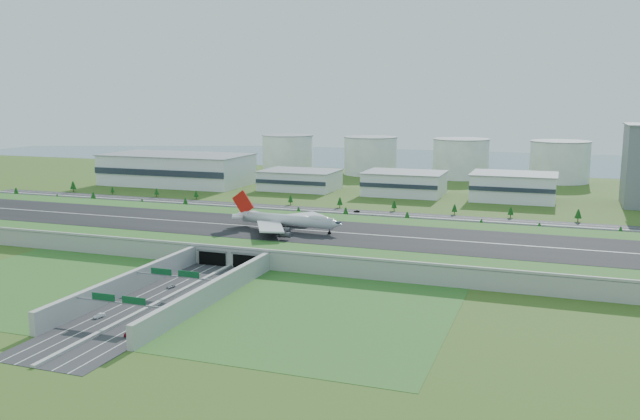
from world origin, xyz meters
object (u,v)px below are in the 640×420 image
(boeing_747, at_px, (287,220))
(car_3, at_px, (129,333))
(car_4, at_px, (185,205))
(car_5, at_px, (357,211))
(fuel_tank_a, at_px, (288,153))
(car_2, at_px, (226,277))
(car_0, at_px, (171,286))
(car_7, at_px, (248,205))
(car_1, at_px, (99,316))

(boeing_747, distance_m, car_3, 135.81)
(car_4, distance_m, car_5, 117.70)
(fuel_tank_a, bearing_deg, car_5, -57.26)
(car_2, height_order, car_5, car_2)
(car_0, height_order, car_5, car_0)
(boeing_747, height_order, car_4, boeing_747)
(car_5, bearing_deg, car_7, -106.21)
(fuel_tank_a, height_order, car_7, fuel_tank_a)
(boeing_747, xyz_separation_m, car_7, (-72.18, 105.57, -12.59))
(car_3, height_order, car_4, car_4)
(car_0, relative_size, car_7, 0.79)
(fuel_tank_a, bearing_deg, car_2, -71.36)
(boeing_747, xyz_separation_m, car_2, (-0.65, -64.76, -12.66))
(boeing_747, xyz_separation_m, car_0, (-14.60, -84.84, -12.64))
(car_4, xyz_separation_m, car_7, (39.08, 17.43, -0.06))
(car_3, bearing_deg, car_5, -104.68)
(boeing_747, distance_m, car_0, 87.01)
(car_4, distance_m, car_7, 42.79)
(car_1, height_order, car_5, car_1)
(car_2, bearing_deg, car_7, -64.86)
(car_7, bearing_deg, car_4, -88.77)
(car_0, xyz_separation_m, car_5, (19.66, 190.93, -0.03))
(boeing_747, relative_size, car_3, 11.99)
(boeing_747, bearing_deg, car_3, -84.78)
(car_3, xyz_separation_m, car_4, (-112.85, 223.35, 0.06))
(car_1, bearing_deg, car_7, 119.69)
(car_3, height_order, car_5, car_3)
(fuel_tank_a, height_order, car_0, fuel_tank_a)
(car_2, relative_size, car_3, 0.96)
(fuel_tank_a, bearing_deg, boeing_747, -67.75)
(boeing_747, height_order, car_2, boeing_747)
(car_3, distance_m, car_4, 250.24)
(car_4, bearing_deg, car_0, -167.25)
(car_3, bearing_deg, car_7, -86.82)
(car_5, bearing_deg, car_3, -17.42)
(boeing_747, bearing_deg, car_5, 91.82)
(car_1, relative_size, car_2, 0.85)
(car_1, distance_m, car_5, 231.55)
(fuel_tank_a, bearing_deg, car_1, -75.90)
(car_3, xyz_separation_m, car_5, (3.47, 241.30, -0.08))
(car_2, xyz_separation_m, car_5, (5.71, 170.85, -0.02))
(car_2, bearing_deg, car_0, 57.57)
(car_3, height_order, car_7, car_7)
(fuel_tank_a, xyz_separation_m, car_2, (127.53, -378.11, -16.69))
(boeing_747, bearing_deg, fuel_tank_a, 116.80)
(car_4, bearing_deg, car_5, -97.67)
(car_4, relative_size, car_7, 0.92)
(car_0, distance_m, car_5, 191.94)
(boeing_747, relative_size, car_0, 15.02)
(fuel_tank_a, distance_m, boeing_747, 338.57)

